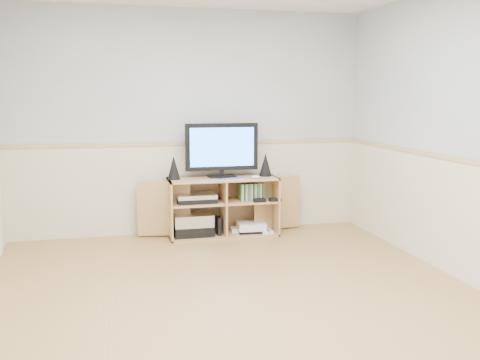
# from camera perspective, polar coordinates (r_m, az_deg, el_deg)

# --- Properties ---
(room) EXTENTS (4.04, 4.54, 2.54)m
(room) POSITION_cam_1_polar(r_m,az_deg,el_deg) (3.96, -1.92, 4.11)
(room) COLOR tan
(room) RESTS_ON ground
(media_cabinet) EXTENTS (1.88, 0.45, 0.65)m
(media_cabinet) POSITION_cam_1_polar(r_m,az_deg,el_deg) (6.03, -1.93, -2.68)
(media_cabinet) COLOR tan
(media_cabinet) RESTS_ON floor
(monitor) EXTENTS (0.81, 0.18, 0.60)m
(monitor) POSITION_cam_1_polar(r_m,az_deg,el_deg) (5.93, -1.95, 3.40)
(monitor) COLOR black
(monitor) RESTS_ON media_cabinet
(speaker_left) EXTENTS (0.14, 0.14, 0.26)m
(speaker_left) POSITION_cam_1_polar(r_m,az_deg,el_deg) (5.84, -7.08, 1.31)
(speaker_left) COLOR black
(speaker_left) RESTS_ON media_cabinet
(speaker_right) EXTENTS (0.14, 0.14, 0.26)m
(speaker_right) POSITION_cam_1_polar(r_m,az_deg,el_deg) (6.04, 2.73, 1.65)
(speaker_right) COLOR black
(speaker_right) RESTS_ON media_cabinet
(keyboard) EXTENTS (0.33, 0.19, 0.01)m
(keyboard) POSITION_cam_1_polar(r_m,az_deg,el_deg) (5.80, -0.96, 0.11)
(keyboard) COLOR silver
(keyboard) RESTS_ON media_cabinet
(mouse) EXTENTS (0.11, 0.09, 0.04)m
(mouse) POSITION_cam_1_polar(r_m,az_deg,el_deg) (5.86, 1.71, 0.32)
(mouse) COLOR white
(mouse) RESTS_ON media_cabinet
(av_components) EXTENTS (0.51, 0.32, 0.47)m
(av_components) POSITION_cam_1_polar(r_m,az_deg,el_deg) (5.95, -4.89, -4.00)
(av_components) COLOR black
(av_components) RESTS_ON media_cabinet
(game_consoles) EXTENTS (0.45, 0.30, 0.11)m
(game_consoles) POSITION_cam_1_polar(r_m,az_deg,el_deg) (6.10, 1.08, -5.08)
(game_consoles) COLOR white
(game_consoles) RESTS_ON media_cabinet
(game_cases) EXTENTS (0.27, 0.14, 0.19)m
(game_cases) POSITION_cam_1_polar(r_m,az_deg,el_deg) (6.00, 1.21, -1.24)
(game_cases) COLOR #3F8C3F
(game_cases) RESTS_ON media_cabinet
(wall_outlet) EXTENTS (0.12, 0.03, 0.12)m
(wall_outlet) POSITION_cam_1_polar(r_m,az_deg,el_deg) (6.32, 3.67, 0.32)
(wall_outlet) COLOR white
(wall_outlet) RESTS_ON wall_back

